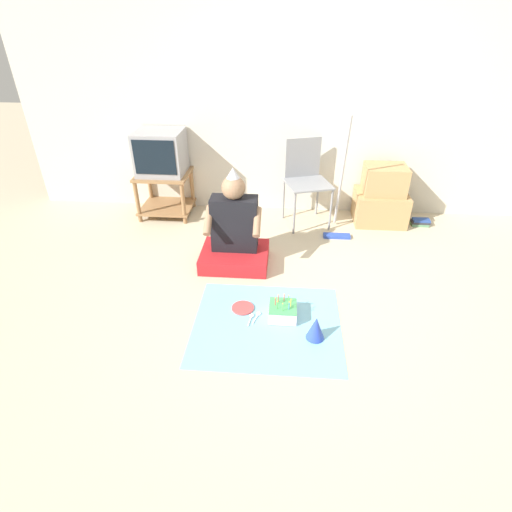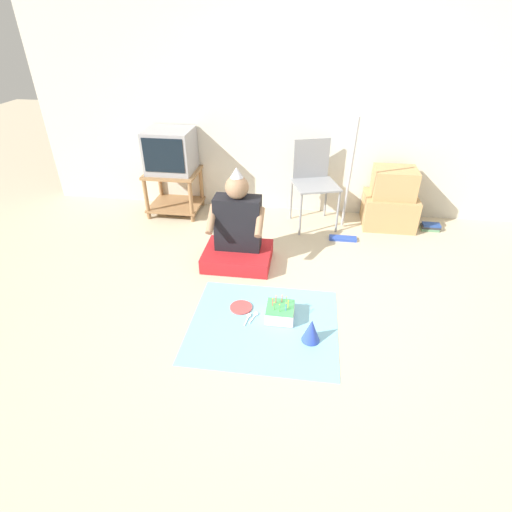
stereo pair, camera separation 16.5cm
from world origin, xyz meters
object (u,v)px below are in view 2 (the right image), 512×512
tv (170,151)px  birthday_cake (280,312)px  dust_mop (347,204)px  paper_plate (241,307)px  book_pile (430,227)px  party_hat_blue (311,330)px  person_seated (238,234)px  cardboard_box_stack (391,201)px  folding_chair (313,177)px

tv → birthday_cake: size_ratio=2.32×
dust_mop → paper_plate: (-0.86, -1.34, -0.36)m
book_pile → party_hat_blue: 2.28m
birthday_cake → person_seated: bearing=121.1°
book_pile → tv: bearing=178.6°
tv → dust_mop: dust_mop is taller
book_pile → birthday_cake: (-1.49, -1.69, 0.03)m
tv → cardboard_box_stack: size_ratio=0.77×
folding_chair → person_seated: (-0.66, -0.94, -0.24)m
dust_mop → paper_plate: 1.63m
paper_plate → dust_mop: bearing=57.3°
cardboard_box_stack → party_hat_blue: cardboard_box_stack is taller
cardboard_box_stack → birthday_cake: bearing=-120.6°
tv → book_pile: bearing=-1.4°
birthday_cake → tv: bearing=128.2°
birthday_cake → party_hat_blue: (0.24, -0.21, 0.04)m
party_hat_blue → paper_plate: (-0.56, 0.29, -0.09)m
tv → party_hat_blue: (1.62, -1.98, -0.63)m
person_seated → paper_plate: size_ratio=5.19×
cardboard_box_stack → dust_mop: 0.61m
folding_chair → party_hat_blue: bearing=-88.5°
dust_mop → folding_chair: bearing=139.8°
person_seated → party_hat_blue: bearing=-54.3°
dust_mop → book_pile: 1.04m
cardboard_box_stack → person_seated: bearing=-146.9°
cardboard_box_stack → birthday_cake: 2.05m
cardboard_box_stack → paper_plate: (-1.36, -1.68, -0.27)m
folding_chair → birthday_cake: bearing=-96.3°
tv → cardboard_box_stack: tv is taller
person_seated → folding_chair: bearing=55.1°
cardboard_box_stack → person_seated: 1.79m
party_hat_blue → paper_plate: 0.64m
dust_mop → birthday_cake: dust_mop is taller
book_pile → party_hat_blue: bearing=-123.2°
dust_mop → book_pile: size_ratio=6.31×
party_hat_blue → book_pile: bearing=56.8°
dust_mop → book_pile: (0.95, 0.28, -0.33)m
folding_chair → birthday_cake: 1.78m
folding_chair → book_pile: size_ratio=4.55×
folding_chair → person_seated: bearing=-124.9°
tv → dust_mop: 1.99m
tv → birthday_cake: 2.34m
cardboard_box_stack → dust_mop: dust_mop is taller
book_pile → birthday_cake: 2.25m
dust_mop → paper_plate: size_ratio=7.07×
cardboard_box_stack → paper_plate: size_ratio=3.64×
person_seated → birthday_cake: person_seated is taller
party_hat_blue → dust_mop: bearing=79.6°
person_seated → cardboard_box_stack: bearing=33.1°
tv → party_hat_blue: 2.63m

